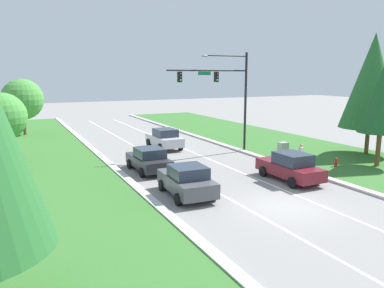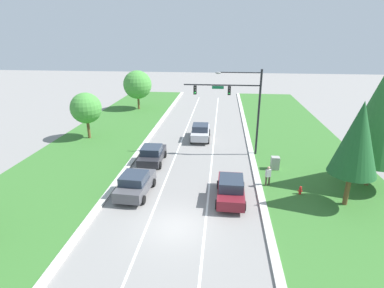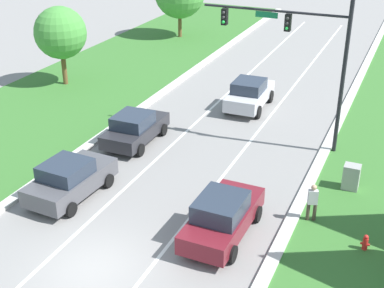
% 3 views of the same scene
% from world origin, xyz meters
% --- Properties ---
extents(ground_plane, '(160.00, 160.00, 0.00)m').
position_xyz_m(ground_plane, '(0.00, 0.00, 0.00)').
color(ground_plane, gray).
extents(curb_strip_right, '(0.50, 90.00, 0.15)m').
position_xyz_m(curb_strip_right, '(5.65, 0.00, 0.07)').
color(curb_strip_right, beige).
rests_on(curb_strip_right, ground_plane).
extents(curb_strip_left, '(0.50, 90.00, 0.15)m').
position_xyz_m(curb_strip_left, '(-5.65, 0.00, 0.07)').
color(curb_strip_left, beige).
rests_on(curb_strip_left, ground_plane).
extents(grass_verge_right, '(10.00, 90.00, 0.08)m').
position_xyz_m(grass_verge_right, '(10.90, 0.00, 0.04)').
color(grass_verge_right, '#38702D').
rests_on(grass_verge_right, ground_plane).
extents(grass_verge_left, '(10.00, 90.00, 0.08)m').
position_xyz_m(grass_verge_left, '(-10.90, 0.00, 0.04)').
color(grass_verge_left, '#38702D').
rests_on(grass_verge_left, ground_plane).
extents(lane_stripe_inner_left, '(0.14, 81.00, 0.01)m').
position_xyz_m(lane_stripe_inner_left, '(-1.80, 0.00, 0.00)').
color(lane_stripe_inner_left, white).
rests_on(lane_stripe_inner_left, ground_plane).
extents(lane_stripe_inner_right, '(0.14, 81.00, 0.01)m').
position_xyz_m(lane_stripe_inner_right, '(1.80, 0.00, 0.00)').
color(lane_stripe_inner_right, white).
rests_on(lane_stripe_inner_right, ground_plane).
extents(traffic_signal_mast, '(7.22, 0.41, 8.28)m').
position_xyz_m(traffic_signal_mast, '(4.06, 12.63, 5.47)').
color(traffic_signal_mast, black).
rests_on(traffic_signal_mast, ground_plane).
extents(charcoal_sedan, '(2.15, 4.32, 1.65)m').
position_xyz_m(charcoal_sedan, '(-3.67, 9.59, 0.82)').
color(charcoal_sedan, '#28282D').
rests_on(charcoal_sedan, ground_plane).
extents(silver_sedan, '(2.19, 4.51, 1.80)m').
position_xyz_m(silver_sedan, '(0.26, 16.59, 0.91)').
color(silver_sedan, silver).
rests_on(silver_sedan, ground_plane).
extents(burgundy_sedan, '(2.12, 4.61, 1.77)m').
position_xyz_m(burgundy_sedan, '(3.41, 3.68, 0.87)').
color(burgundy_sedan, maroon).
rests_on(burgundy_sedan, ground_plane).
extents(graphite_sedan, '(2.34, 4.35, 1.70)m').
position_xyz_m(graphite_sedan, '(-3.59, 3.77, 0.85)').
color(graphite_sedan, '#4C4C51').
rests_on(graphite_sedan, ground_plane).
extents(utility_cabinet, '(0.70, 0.60, 1.21)m').
position_xyz_m(utility_cabinet, '(7.37, 9.16, 0.60)').
color(utility_cabinet, '#9E9E99').
rests_on(utility_cabinet, ground_plane).
extents(pedestrian, '(0.43, 0.34, 1.69)m').
position_xyz_m(pedestrian, '(6.32, 5.98, 0.94)').
color(pedestrian, '#42382D').
rests_on(pedestrian, ground_plane).
extents(fire_hydrant, '(0.34, 0.20, 0.70)m').
position_xyz_m(fire_hydrant, '(8.56, 4.87, 0.34)').
color(fire_hydrant, red).
rests_on(fire_hydrant, ground_plane).
extents(conifer_near_right_tree, '(4.66, 4.66, 9.71)m').
position_xyz_m(conifer_near_right_tree, '(14.09, 6.89, 5.97)').
color(conifer_near_right_tree, brown).
rests_on(conifer_near_right_tree, ground_plane).
extents(oak_near_left_tree, '(3.40, 3.40, 5.25)m').
position_xyz_m(oak_near_left_tree, '(-12.40, 15.62, 3.54)').
color(oak_near_left_tree, brown).
rests_on(oak_near_left_tree, ground_plane).
extents(conifer_far_right_tree, '(3.07, 3.07, 7.39)m').
position_xyz_m(conifer_far_right_tree, '(11.33, 3.72, 4.91)').
color(conifer_far_right_tree, brown).
rests_on(conifer_far_right_tree, ground_plane).
extents(oak_far_left_tree, '(4.34, 4.34, 6.06)m').
position_xyz_m(oak_far_left_tree, '(-10.57, 30.07, 3.88)').
color(oak_far_left_tree, brown).
rests_on(oak_far_left_tree, ground_plane).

